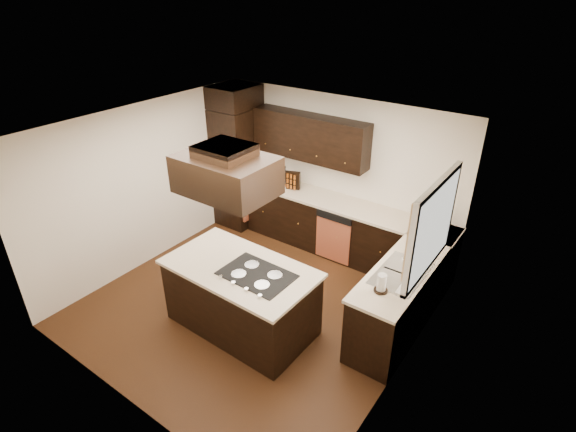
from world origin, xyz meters
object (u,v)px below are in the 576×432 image
Objects in this scene: oven_column at (238,167)px; island at (242,298)px; spice_rack at (289,180)px; range_hood at (226,175)px.

island is (1.91, -2.18, -0.62)m from oven_column.
island is 5.09× the size of spice_rack.
spice_rack is at bearing 3.26° from oven_column.
spice_rack is (-0.84, 2.24, 0.63)m from island.
range_hood is (1.88, -2.25, 1.10)m from oven_column.
oven_column is 5.94× the size of spice_rack.
island is at bearing -90.37° from spice_rack.
range_hood reaches higher than spice_rack.
oven_column is at bearing 129.74° from range_hood.
range_hood is 2.68m from spice_rack.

